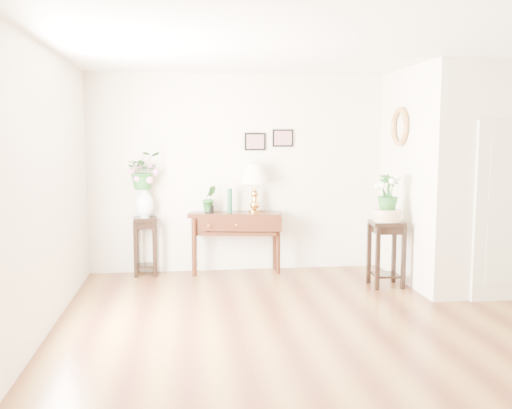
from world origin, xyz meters
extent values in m
cube|color=brown|center=(0.00, 0.00, 0.00)|extent=(6.00, 5.50, 0.02)
cube|color=white|center=(0.00, 0.00, 2.80)|extent=(6.00, 5.50, 0.02)
cube|color=silver|center=(0.00, 2.75, 1.40)|extent=(6.00, 0.02, 2.80)
cube|color=silver|center=(-3.00, 0.00, 1.40)|extent=(0.02, 5.50, 2.80)
cube|color=silver|center=(2.10, 1.77, 1.40)|extent=(1.80, 1.95, 2.80)
cube|color=beige|center=(2.10, 0.78, 1.05)|extent=(0.90, 0.05, 2.10)
cube|color=black|center=(-0.65, 2.73, 1.85)|extent=(0.30, 0.02, 0.25)
cube|color=black|center=(-0.25, 2.73, 1.90)|extent=(0.30, 0.02, 0.25)
torus|color=#BE854A|center=(1.16, 1.90, 2.05)|extent=(0.07, 0.51, 0.51)
cube|color=#321A0F|center=(-0.95, 2.57, 0.43)|extent=(1.35, 0.64, 0.86)
cube|color=#C68F41|center=(-0.68, 2.57, 1.21)|extent=(0.49, 0.49, 0.69)
cylinder|color=#194E30|center=(-1.03, 2.57, 1.03)|extent=(0.08, 0.08, 0.34)
imported|color=#225F21|center=(-1.31, 2.57, 1.05)|extent=(0.24, 0.22, 0.37)
cube|color=black|center=(-2.21, 2.57, 0.41)|extent=(0.35, 0.35, 0.81)
imported|color=#225F21|center=(-2.21, 2.57, 1.47)|extent=(0.56, 0.52, 0.52)
cube|color=black|center=(0.90, 1.57, 0.42)|extent=(0.43, 0.43, 0.85)
cylinder|color=beige|center=(0.90, 1.57, 0.93)|extent=(0.37, 0.37, 0.15)
imported|color=#225F21|center=(0.90, 1.57, 1.21)|extent=(0.32, 0.32, 0.48)
camera|label=1|loc=(-1.66, -5.35, 1.90)|focal=40.00mm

